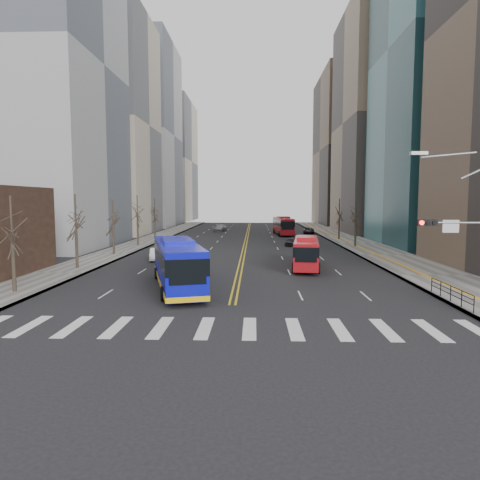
{
  "coord_description": "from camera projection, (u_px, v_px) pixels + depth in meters",
  "views": [
    {
      "loc": [
        1.43,
        -22.02,
        6.7
      ],
      "look_at": [
        0.34,
        9.93,
        3.77
      ],
      "focal_mm": 32.0,
      "sensor_mm": 36.0,
      "label": 1
    }
  ],
  "objects": [
    {
      "name": "pedestrian_railing",
      "position": [
        451.0,
        291.0,
        27.98
      ],
      "size": [
        0.06,
        6.06,
        1.02
      ],
      "color": "black",
      "rests_on": "sidewalk_right"
    },
    {
      "name": "crosswalk",
      "position": [
        227.0,
        328.0,
        22.57
      ],
      "size": [
        26.7,
        4.0,
        0.01
      ],
      "color": "silver",
      "rests_on": "ground"
    },
    {
      "name": "car_dark_mid",
      "position": [
        291.0,
        242.0,
        64.01
      ],
      "size": [
        2.31,
        3.9,
        1.24
      ],
      "primitive_type": "imported",
      "rotation": [
        0.0,
        0.0,
        -0.25
      ],
      "color": "black",
      "rests_on": "ground"
    },
    {
      "name": "sidewalk_left",
      "position": [
        142.0,
        243.0,
        67.91
      ],
      "size": [
        5.0,
        130.0,
        0.15
      ],
      "primitive_type": "cube",
      "color": "slate",
      "rests_on": "ground"
    },
    {
      "name": "office_towers",
      "position": [
        249.0,
        118.0,
        88.57
      ],
      "size": [
        83.0,
        134.0,
        58.0
      ],
      "color": "#9A9A9C",
      "rests_on": "ground"
    },
    {
      "name": "signal_mast",
      "position": [
        477.0,
        234.0,
        23.65
      ],
      "size": [
        5.37,
        0.37,
        9.39
      ],
      "color": "gray",
      "rests_on": "ground"
    },
    {
      "name": "ground",
      "position": [
        227.0,
        328.0,
        22.57
      ],
      "size": [
        220.0,
        220.0,
        0.0
      ],
      "primitive_type": "plane",
      "color": "black"
    },
    {
      "name": "centerline",
      "position": [
        247.0,
        238.0,
        77.31
      ],
      "size": [
        0.55,
        100.0,
        0.01
      ],
      "color": "gold",
      "rests_on": "ground"
    },
    {
      "name": "car_white",
      "position": [
        157.0,
        254.0,
        48.3
      ],
      "size": [
        2.19,
        4.35,
        1.37
      ],
      "primitive_type": "imported",
      "rotation": [
        0.0,
        0.0,
        0.19
      ],
      "color": "silver",
      "rests_on": "ground"
    },
    {
      "name": "red_bus_near",
      "position": [
        306.0,
        250.0,
        42.58
      ],
      "size": [
        3.51,
        10.18,
        3.2
      ],
      "color": "#A71119",
      "rests_on": "ground"
    },
    {
      "name": "blue_bus",
      "position": [
        177.0,
        262.0,
        32.91
      ],
      "size": [
        6.34,
        13.5,
        3.83
      ],
      "color": "#0C10B6",
      "rests_on": "ground"
    },
    {
      "name": "red_bus_far",
      "position": [
        283.0,
        225.0,
        84.3
      ],
      "size": [
        3.64,
        11.75,
        3.66
      ],
      "color": "#A71119",
      "rests_on": "ground"
    },
    {
      "name": "car_dark_far",
      "position": [
        309.0,
        231.0,
        87.18
      ],
      "size": [
        2.65,
        4.81,
        1.28
      ],
      "primitive_type": "imported",
      "rotation": [
        0.0,
        0.0,
        -0.12
      ],
      "color": "black",
      "rests_on": "ground"
    },
    {
      "name": "street_trees",
      "position": [
        190.0,
        215.0,
        56.76
      ],
      "size": [
        35.2,
        47.2,
        7.6
      ],
      "color": "#2C241A",
      "rests_on": "ground"
    },
    {
      "name": "car_silver",
      "position": [
        220.0,
        228.0,
        94.06
      ],
      "size": [
        3.18,
        5.41,
        1.47
      ],
      "primitive_type": "imported",
      "rotation": [
        0.0,
        0.0,
        -0.23
      ],
      "color": "gray",
      "rests_on": "ground"
    },
    {
      "name": "sidewalk_right",
      "position": [
        357.0,
        243.0,
        66.76
      ],
      "size": [
        7.0,
        130.0,
        0.15
      ],
      "primitive_type": "cube",
      "color": "slate",
      "rests_on": "ground"
    }
  ]
}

